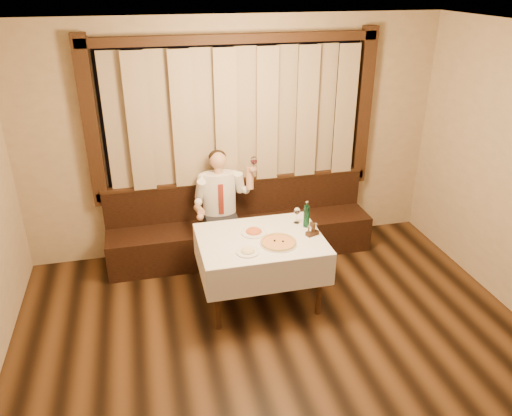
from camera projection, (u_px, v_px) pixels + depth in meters
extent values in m
cube|color=silver|center=(338.00, 54.00, 2.70)|extent=(5.00, 6.00, 0.01)
cube|color=tan|center=(234.00, 139.00, 5.93)|extent=(5.00, 0.01, 2.80)
cube|color=black|center=(234.00, 115.00, 5.79)|extent=(3.00, 0.02, 1.60)
cube|color=orange|center=(176.00, 144.00, 5.76)|extent=(0.50, 0.01, 0.40)
cube|color=black|center=(236.00, 184.00, 6.12)|extent=(3.30, 0.12, 0.10)
cube|color=black|center=(233.00, 39.00, 5.39)|extent=(3.30, 0.12, 0.10)
cube|color=black|center=(91.00, 125.00, 5.41)|extent=(0.16, 0.12, 1.90)
cube|color=black|center=(363.00, 108.00, 6.09)|extent=(0.16, 0.12, 1.90)
cube|color=#998062|center=(236.00, 117.00, 5.70)|extent=(2.90, 0.08, 1.55)
cube|color=black|center=(241.00, 238.00, 6.16)|extent=(3.20, 0.60, 0.45)
cube|color=black|center=(237.00, 197.00, 6.17)|extent=(3.20, 0.12, 0.45)
cube|color=black|center=(236.00, 179.00, 6.07)|extent=(3.20, 0.14, 0.04)
cylinder|color=black|center=(217.00, 298.00, 4.81)|extent=(0.06, 0.06, 0.71)
cylinder|color=black|center=(319.00, 284.00, 5.03)|extent=(0.06, 0.06, 0.71)
cylinder|color=black|center=(206.00, 259.00, 5.46)|extent=(0.06, 0.06, 0.71)
cylinder|color=black|center=(297.00, 248.00, 5.68)|extent=(0.06, 0.06, 0.71)
cube|color=black|center=(261.00, 240.00, 5.08)|extent=(1.20, 0.90, 0.04)
cube|color=white|center=(261.00, 238.00, 5.07)|extent=(1.26, 0.96, 0.01)
cube|color=white|center=(273.00, 278.00, 4.72)|extent=(1.26, 0.01, 0.35)
cube|color=white|center=(250.00, 232.00, 5.57)|extent=(1.26, 0.01, 0.35)
cube|color=white|center=(200.00, 260.00, 5.01)|extent=(0.01, 0.96, 0.35)
cube|color=white|center=(318.00, 246.00, 5.28)|extent=(0.01, 0.96, 0.35)
cylinder|color=white|center=(278.00, 243.00, 4.95)|extent=(0.37, 0.37, 0.01)
cylinder|color=#CC601E|center=(278.00, 242.00, 4.95)|extent=(0.34, 0.34, 0.01)
torus|color=tan|center=(278.00, 242.00, 4.95)|extent=(0.36, 0.36, 0.03)
sphere|color=black|center=(275.00, 241.00, 4.96)|extent=(0.02, 0.02, 0.02)
sphere|color=black|center=(283.00, 241.00, 4.94)|extent=(0.02, 0.02, 0.02)
cylinder|color=white|center=(254.00, 232.00, 5.16)|extent=(0.27, 0.27, 0.02)
ellipsoid|color=#BB461E|center=(254.00, 228.00, 5.14)|extent=(0.17, 0.17, 0.08)
cylinder|color=white|center=(248.00, 252.00, 4.80)|extent=(0.23, 0.23, 0.01)
ellipsoid|color=beige|center=(248.00, 248.00, 4.78)|extent=(0.14, 0.14, 0.06)
cylinder|color=#0F482B|center=(306.00, 216.00, 5.24)|extent=(0.06, 0.06, 0.24)
cylinder|color=#0F482B|center=(307.00, 205.00, 5.18)|extent=(0.03, 0.03, 0.05)
cylinder|color=silver|center=(307.00, 202.00, 5.17)|extent=(0.03, 0.03, 0.01)
cylinder|color=white|center=(297.00, 223.00, 5.37)|extent=(0.06, 0.06, 0.01)
cylinder|color=white|center=(297.00, 218.00, 5.35)|extent=(0.01, 0.01, 0.10)
ellipsoid|color=white|center=(297.00, 211.00, 5.31)|extent=(0.07, 0.07, 0.08)
cube|color=black|center=(312.00, 233.00, 5.11)|extent=(0.15, 0.11, 0.04)
cube|color=black|center=(313.00, 227.00, 5.08)|extent=(0.04, 0.07, 0.10)
cylinder|color=white|center=(310.00, 230.00, 5.07)|extent=(0.03, 0.03, 0.08)
cylinder|color=silver|center=(310.00, 226.00, 5.05)|extent=(0.04, 0.04, 0.01)
cylinder|color=white|center=(315.00, 228.00, 5.11)|extent=(0.03, 0.03, 0.08)
cylinder|color=silver|center=(315.00, 224.00, 5.09)|extent=(0.04, 0.04, 0.01)
cube|color=black|center=(222.00, 223.00, 5.88)|extent=(0.37, 0.42, 0.15)
cube|color=black|center=(217.00, 255.00, 5.80)|extent=(0.10, 0.11, 0.45)
cube|color=black|center=(234.00, 252.00, 5.85)|extent=(0.10, 0.11, 0.45)
ellipsoid|color=white|center=(219.00, 193.00, 5.86)|extent=(0.39, 0.24, 0.50)
cube|color=maroon|center=(221.00, 199.00, 5.76)|extent=(0.06, 0.01, 0.37)
cylinder|color=tan|center=(218.00, 170.00, 5.73)|extent=(0.09, 0.09, 0.07)
sphere|color=tan|center=(218.00, 160.00, 5.68)|extent=(0.20, 0.20, 0.20)
ellipsoid|color=black|center=(217.00, 157.00, 5.70)|extent=(0.20, 0.20, 0.15)
sphere|color=white|center=(202.00, 178.00, 5.73)|extent=(0.12, 0.12, 0.12)
sphere|color=white|center=(234.00, 175.00, 5.81)|extent=(0.12, 0.12, 0.12)
sphere|color=tan|center=(200.00, 217.00, 5.51)|extent=(0.08, 0.08, 0.08)
sphere|color=tan|center=(253.00, 169.00, 5.66)|extent=(0.09, 0.09, 0.09)
cylinder|color=white|center=(254.00, 167.00, 5.62)|extent=(0.01, 0.01, 0.10)
ellipsoid|color=white|center=(253.00, 160.00, 5.58)|extent=(0.08, 0.08, 0.10)
ellipsoid|color=#4C070F|center=(253.00, 162.00, 5.59)|extent=(0.06, 0.06, 0.06)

